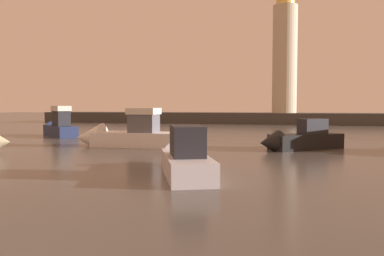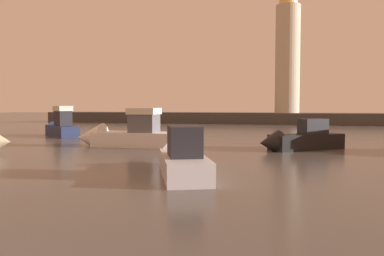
{
  "view_description": "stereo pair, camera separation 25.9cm",
  "coord_description": "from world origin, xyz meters",
  "px_view_note": "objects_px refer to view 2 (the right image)",
  "views": [
    {
      "loc": [
        4.35,
        -2.13,
        2.56
      ],
      "look_at": [
        -1.63,
        20.29,
        1.26
      ],
      "focal_mm": 36.57,
      "sensor_mm": 36.0,
      "label": 1
    },
    {
      "loc": [
        4.6,
        -2.06,
        2.56
      ],
      "look_at": [
        -1.63,
        20.29,
        1.26
      ],
      "focal_mm": 36.57,
      "sensor_mm": 36.0,
      "label": 2
    }
  ],
  "objects_px": {
    "motorboat_4": "(60,127)",
    "motorboat_5": "(181,158)",
    "motorboat_2": "(298,140)",
    "motorboat_1": "(124,135)",
    "lighthouse": "(288,51)"
  },
  "relations": [
    {
      "from": "lighthouse",
      "to": "motorboat_5",
      "type": "height_order",
      "value": "lighthouse"
    },
    {
      "from": "motorboat_4",
      "to": "motorboat_5",
      "type": "distance_m",
      "value": 21.57
    },
    {
      "from": "motorboat_5",
      "to": "motorboat_1",
      "type": "bearing_deg",
      "value": 127.41
    },
    {
      "from": "lighthouse",
      "to": "motorboat_1",
      "type": "xyz_separation_m",
      "value": [
        -8.86,
        -34.99,
        -9.65
      ]
    },
    {
      "from": "motorboat_2",
      "to": "motorboat_4",
      "type": "distance_m",
      "value": 20.59
    },
    {
      "from": "lighthouse",
      "to": "motorboat_2",
      "type": "relative_size",
      "value": 3.57
    },
    {
      "from": "lighthouse",
      "to": "motorboat_1",
      "type": "relative_size",
      "value": 2.62
    },
    {
      "from": "lighthouse",
      "to": "motorboat_1",
      "type": "bearing_deg",
      "value": -104.2
    },
    {
      "from": "motorboat_2",
      "to": "motorboat_1",
      "type": "bearing_deg",
      "value": -174.85
    },
    {
      "from": "lighthouse",
      "to": "motorboat_4",
      "type": "xyz_separation_m",
      "value": [
        -17.97,
        -28.4,
        -9.56
      ]
    },
    {
      "from": "lighthouse",
      "to": "motorboat_5",
      "type": "xyz_separation_m",
      "value": [
        -2.45,
        -43.37,
        -9.78
      ]
    },
    {
      "from": "lighthouse",
      "to": "motorboat_4",
      "type": "height_order",
      "value": "lighthouse"
    },
    {
      "from": "lighthouse",
      "to": "motorboat_4",
      "type": "bearing_deg",
      "value": -122.33
    },
    {
      "from": "lighthouse",
      "to": "motorboat_1",
      "type": "distance_m",
      "value": 37.36
    },
    {
      "from": "lighthouse",
      "to": "motorboat_2",
      "type": "height_order",
      "value": "lighthouse"
    }
  ]
}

